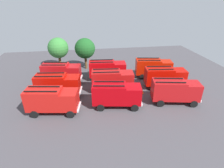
% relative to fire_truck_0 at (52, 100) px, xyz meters
% --- Properties ---
extents(ground_plane, '(55.21, 55.21, 0.00)m').
position_rel_fire_truck_0_xyz_m(ground_plane, '(9.12, 4.92, -2.15)').
color(ground_plane, '#423F44').
extents(fire_truck_0, '(7.49, 3.64, 3.88)m').
position_rel_fire_truck_0_xyz_m(fire_truck_0, '(0.00, 0.00, 0.00)').
color(fire_truck_0, red).
rests_on(fire_truck_0, ground).
extents(fire_truck_1, '(7.50, 3.67, 3.88)m').
position_rel_fire_truck_0_xyz_m(fire_truck_1, '(9.03, 0.18, 0.00)').
color(fire_truck_1, '#AD040A').
rests_on(fire_truck_1, ground).
extents(fire_truck_2, '(7.53, 3.81, 3.88)m').
position_rel_fire_truck_0_xyz_m(fire_truck_2, '(18.01, -0.10, 0.00)').
color(fire_truck_2, '#AD1113').
rests_on(fire_truck_2, ground).
extents(fire_truck_3, '(7.45, 3.49, 3.88)m').
position_rel_fire_truck_0_xyz_m(fire_truck_3, '(0.20, 4.82, 0.00)').
color(fire_truck_3, '#B10C05').
rests_on(fire_truck_3, ground).
extents(fire_truck_4, '(7.39, 3.28, 3.88)m').
position_rel_fire_truck_0_xyz_m(fire_truck_4, '(9.21, 5.15, 0.00)').
color(fire_truck_4, '#AC1111').
rests_on(fire_truck_4, ground).
extents(fire_truck_5, '(7.43, 3.42, 3.88)m').
position_rel_fire_truck_0_xyz_m(fire_truck_5, '(18.57, 4.94, 0.00)').
color(fire_truck_5, '#B40A04').
rests_on(fire_truck_5, ground).
extents(fire_truck_6, '(7.49, 3.66, 3.88)m').
position_rel_fire_truck_0_xyz_m(fire_truck_6, '(0.26, 9.82, 0.00)').
color(fire_truck_6, '#AB0F13').
rests_on(fire_truck_6, ground).
extents(fire_truck_7, '(7.38, 3.25, 3.88)m').
position_rel_fire_truck_0_xyz_m(fire_truck_7, '(8.97, 10.03, 0.00)').
color(fire_truck_7, '#B1070B').
rests_on(fire_truck_7, ground).
extents(fire_truck_8, '(7.51, 3.72, 3.88)m').
position_rel_fire_truck_0_xyz_m(fire_truck_8, '(18.20, 9.65, 0.00)').
color(fire_truck_8, '#B21504').
rests_on(fire_truck_8, ground).
extents(firefighter_0, '(0.48, 0.45, 1.60)m').
position_rel_fire_truck_0_xyz_m(firefighter_0, '(6.18, 13.29, -1.27)').
color(firefighter_0, black).
rests_on(firefighter_0, ground).
extents(firefighter_1, '(0.43, 0.26, 1.62)m').
position_rel_fire_truck_0_xyz_m(firefighter_1, '(23.84, 9.47, -1.25)').
color(firefighter_1, black).
rests_on(firefighter_1, ground).
extents(tree_0, '(4.46, 4.46, 6.91)m').
position_rel_fire_truck_0_xyz_m(tree_0, '(-0.88, 17.64, 2.49)').
color(tree_0, brown).
rests_on(tree_0, ground).
extents(tree_1, '(4.42, 4.42, 6.86)m').
position_rel_fire_truck_0_xyz_m(tree_1, '(4.93, 16.47, 2.46)').
color(tree_1, brown).
rests_on(tree_1, ground).
extents(traffic_cone_0, '(0.48, 0.48, 0.68)m').
position_rel_fire_truck_0_xyz_m(traffic_cone_0, '(14.11, 3.32, -1.81)').
color(traffic_cone_0, '#F2600C').
rests_on(traffic_cone_0, ground).
extents(traffic_cone_1, '(0.49, 0.49, 0.71)m').
position_rel_fire_truck_0_xyz_m(traffic_cone_1, '(18.90, 11.42, -1.80)').
color(traffic_cone_1, '#F2600C').
rests_on(traffic_cone_1, ground).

